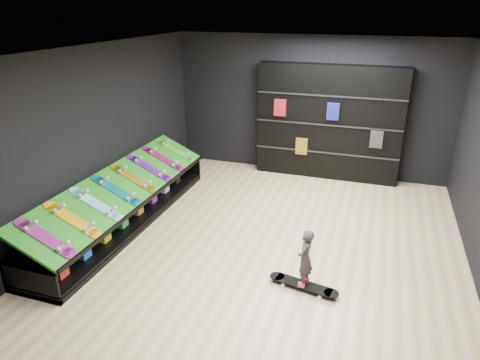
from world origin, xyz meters
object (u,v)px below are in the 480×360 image
(floor_skateboard, at_px, (303,287))
(child, at_px, (305,269))
(display_rack, at_px, (125,210))
(back_shelving, at_px, (328,123))

(floor_skateboard, distance_m, child, 0.29)
(display_rack, xyz_separation_m, back_shelving, (3.01, 3.32, 0.97))
(floor_skateboard, bearing_deg, display_rack, 175.18)
(back_shelving, relative_size, floor_skateboard, 3.11)
(back_shelving, xyz_separation_m, child, (0.32, -4.24, -0.89))
(back_shelving, height_order, floor_skateboard, back_shelving)
(back_shelving, distance_m, child, 4.34)
(display_rack, bearing_deg, child, -15.44)
(display_rack, relative_size, floor_skateboard, 4.59)
(child, bearing_deg, back_shelving, -166.63)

